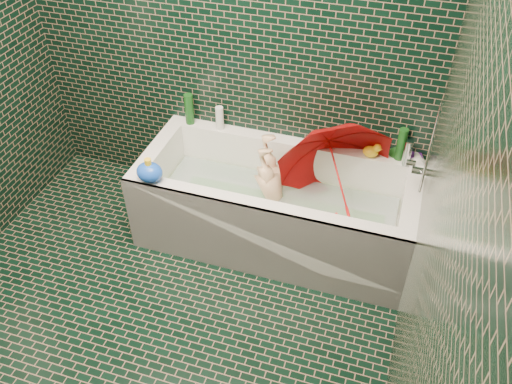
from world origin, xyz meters
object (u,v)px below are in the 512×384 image
(bathtub, at_px, (275,213))
(umbrella, at_px, (338,177))
(rubber_duck, at_px, (372,151))
(child, at_px, (274,195))
(bath_toy, at_px, (149,172))

(bathtub, distance_m, umbrella, 0.49)
(bathtub, xyz_separation_m, rubber_duck, (0.52, 0.32, 0.38))
(child, relative_size, bath_toy, 4.20)
(bathtub, height_order, child, bathtub)
(bathtub, xyz_separation_m, umbrella, (0.36, 0.09, 0.32))
(child, distance_m, rubber_duck, 0.67)
(child, relative_size, rubber_duck, 6.08)
(bathtub, relative_size, umbrella, 2.48)
(child, distance_m, bath_toy, 0.81)
(rubber_duck, bearing_deg, child, -140.02)
(child, distance_m, umbrella, 0.45)
(child, bearing_deg, umbrella, 88.88)
(bathtub, distance_m, bath_toy, 0.85)
(child, xyz_separation_m, umbrella, (0.39, 0.03, 0.22))
(rubber_duck, distance_m, bath_toy, 1.35)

